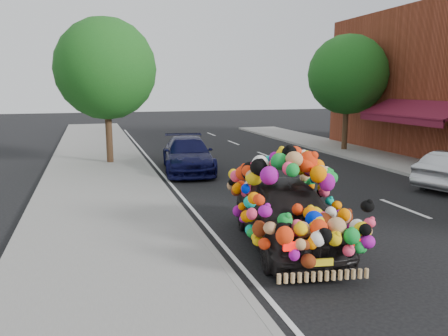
# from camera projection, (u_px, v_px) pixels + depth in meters

# --- Properties ---
(ground) EXTENTS (100.00, 100.00, 0.00)m
(ground) POSITION_uv_depth(u_px,v_px,m) (285.00, 220.00, 10.97)
(ground) COLOR black
(ground) RESTS_ON ground
(sidewalk) EXTENTS (4.00, 60.00, 0.12)m
(sidewalk) POSITION_uv_depth(u_px,v_px,m) (108.00, 235.00, 9.71)
(sidewalk) COLOR gray
(sidewalk) RESTS_ON ground
(kerb) EXTENTS (0.15, 60.00, 0.13)m
(kerb) POSITION_uv_depth(u_px,v_px,m) (193.00, 226.00, 10.28)
(kerb) COLOR gray
(kerb) RESTS_ON ground
(lane_markings) EXTENTS (6.00, 50.00, 0.01)m
(lane_markings) POSITION_uv_depth(u_px,v_px,m) (404.00, 208.00, 12.00)
(lane_markings) COLOR silver
(lane_markings) RESTS_ON ground
(tree_near_sidewalk) EXTENTS (4.20, 4.20, 6.13)m
(tree_near_sidewalk) POSITION_uv_depth(u_px,v_px,m) (106.00, 69.00, 18.06)
(tree_near_sidewalk) COLOR #332114
(tree_near_sidewalk) RESTS_ON ground
(tree_far_b) EXTENTS (4.00, 4.00, 5.90)m
(tree_far_b) POSITION_uv_depth(u_px,v_px,m) (348.00, 75.00, 21.96)
(tree_far_b) COLOR #332114
(tree_far_b) RESTS_ON ground
(plush_art_car) EXTENTS (2.66, 4.58, 2.06)m
(plush_art_car) POSITION_uv_depth(u_px,v_px,m) (287.00, 197.00, 9.05)
(plush_art_car) COLOR black
(plush_art_car) RESTS_ON ground
(navy_sedan) EXTENTS (2.43, 4.78, 1.33)m
(navy_sedan) POSITION_uv_depth(u_px,v_px,m) (188.00, 155.00, 17.22)
(navy_sedan) COLOR black
(navy_sedan) RESTS_ON ground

